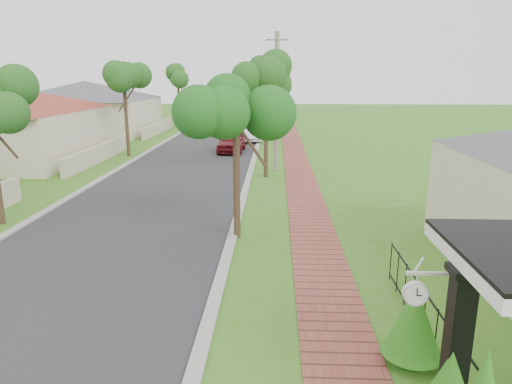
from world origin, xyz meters
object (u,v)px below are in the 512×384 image
(parked_car_red, at_px, (232,142))
(near_tree, at_px, (236,106))
(parked_car_white, at_px, (253,132))
(porch_post, at_px, (455,360))
(utility_pole, at_px, (277,103))
(station_clock, at_px, (416,292))

(parked_car_red, relative_size, near_tree, 0.79)
(parked_car_white, xyz_separation_m, near_tree, (0.67, -22.31, 3.42))
(parked_car_red, distance_m, parked_car_white, 5.59)
(porch_post, bearing_deg, parked_car_white, 98.29)
(porch_post, height_order, near_tree, near_tree)
(parked_car_red, height_order, near_tree, near_tree)
(utility_pole, height_order, station_clock, utility_pole)
(porch_post, relative_size, near_tree, 0.49)
(parked_car_white, relative_size, station_clock, 6.61)
(porch_post, relative_size, station_clock, 3.94)
(utility_pole, bearing_deg, porch_post, -82.20)
(parked_car_red, relative_size, utility_pole, 0.57)
(near_tree, xyz_separation_m, utility_pole, (1.21, 10.57, -0.47))
(parked_car_red, bearing_deg, station_clock, -76.28)
(parked_car_red, relative_size, station_clock, 6.38)
(near_tree, relative_size, utility_pole, 0.72)
(station_clock, bearing_deg, utility_pole, 96.46)
(station_clock, bearing_deg, near_tree, 113.24)
(utility_pole, bearing_deg, parked_car_red, 115.63)
(parked_car_red, bearing_deg, near_tree, -81.89)
(porch_post, xyz_separation_m, parked_car_white, (-4.42, 30.31, -0.42))
(porch_post, distance_m, near_tree, 9.33)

